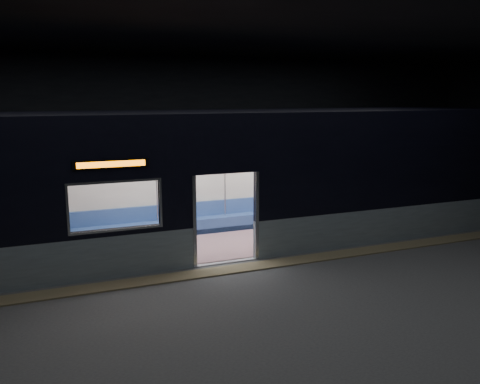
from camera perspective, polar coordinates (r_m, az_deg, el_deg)
station_floor at (r=10.68m, az=0.46°, el=-9.66°), size 24.00×14.00×0.01m
station_envelope at (r=10.00m, az=0.50°, el=10.43°), size 24.00×14.00×5.00m
tactile_strip at (r=11.15m, az=-0.64°, el=-8.65°), size 22.80×0.50×0.03m
metro_car at (r=12.53m, az=-4.04°, el=2.14°), size 18.00×3.04×3.35m
passenger at (r=15.71m, az=11.67°, el=-0.03°), size 0.47×0.77×1.45m
handbag at (r=15.52m, az=12.06°, el=-0.67°), size 0.34×0.30×0.16m
transit_map at (r=15.07m, az=6.22°, el=2.08°), size 0.94×0.03×0.61m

